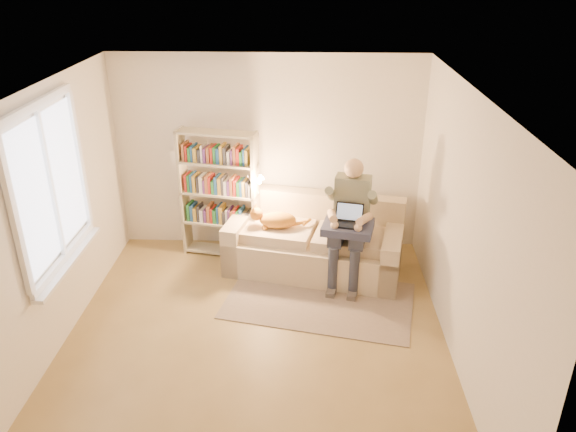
{
  "coord_description": "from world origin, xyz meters",
  "views": [
    {
      "loc": [
        0.52,
        -4.75,
        3.68
      ],
      "look_at": [
        0.31,
        1.0,
        0.99
      ],
      "focal_mm": 35.0,
      "sensor_mm": 36.0,
      "label": 1
    }
  ],
  "objects_px": {
    "sofa": "(315,245)",
    "laptop": "(350,219)",
    "cat": "(272,219)",
    "person": "(350,216)",
    "bookshelf": "(219,188)"
  },
  "relations": [
    {
      "from": "cat",
      "to": "bookshelf",
      "type": "bearing_deg",
      "value": 164.33
    },
    {
      "from": "laptop",
      "to": "cat",
      "type": "bearing_deg",
      "value": 170.97
    },
    {
      "from": "cat",
      "to": "sofa",
      "type": "bearing_deg",
      "value": 14.79
    },
    {
      "from": "cat",
      "to": "laptop",
      "type": "bearing_deg",
      "value": -9.03
    },
    {
      "from": "bookshelf",
      "to": "sofa",
      "type": "bearing_deg",
      "value": -4.42
    },
    {
      "from": "sofa",
      "to": "laptop",
      "type": "relative_size",
      "value": 6.16
    },
    {
      "from": "sofa",
      "to": "person",
      "type": "distance_m",
      "value": 0.71
    },
    {
      "from": "sofa",
      "to": "laptop",
      "type": "bearing_deg",
      "value": -32.18
    },
    {
      "from": "sofa",
      "to": "person",
      "type": "bearing_deg",
      "value": -19.63
    },
    {
      "from": "person",
      "to": "cat",
      "type": "xyz_separation_m",
      "value": [
        -0.95,
        0.22,
        -0.17
      ]
    },
    {
      "from": "cat",
      "to": "laptop",
      "type": "xyz_separation_m",
      "value": [
        0.94,
        -0.36,
        0.19
      ]
    },
    {
      "from": "laptop",
      "to": "bookshelf",
      "type": "bearing_deg",
      "value": 168.05
    },
    {
      "from": "person",
      "to": "sofa",
      "type": "bearing_deg",
      "value": 160.37
    },
    {
      "from": "cat",
      "to": "laptop",
      "type": "distance_m",
      "value": 1.02
    },
    {
      "from": "person",
      "to": "cat",
      "type": "relative_size",
      "value": 2.16
    }
  ]
}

